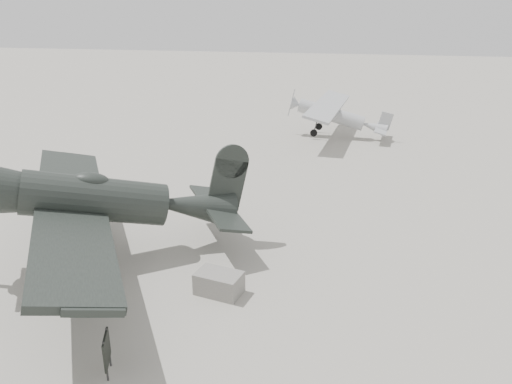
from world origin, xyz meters
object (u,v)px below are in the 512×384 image
lowwing_monoplane (109,201)px  sign_board (107,350)px  equipment_block (219,283)px  highwing_monoplane (335,112)px

lowwing_monoplane → sign_board: 6.58m
equipment_block → sign_board: bearing=-113.5°
lowwing_monoplane → sign_board: (2.61, -5.82, -1.60)m
lowwing_monoplane → highwing_monoplane: (7.31, 19.53, -0.55)m
lowwing_monoplane → highwing_monoplane: lowwing_monoplane is taller
lowwing_monoplane → equipment_block: 5.11m
equipment_block → highwing_monoplane: bearing=82.3°
lowwing_monoplane → equipment_block: size_ratio=8.59×
lowwing_monoplane → equipment_block: bearing=-50.6°
highwing_monoplane → equipment_block: 21.38m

